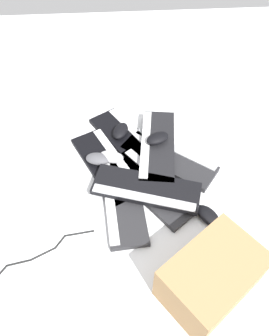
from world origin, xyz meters
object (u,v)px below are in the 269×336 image
(keyboard_0, at_px, (107,165))
(mouse_4, at_px, (98,159))
(keyboard_2, at_px, (150,186))
(keyboard_5, at_px, (146,189))
(keyboard_4, at_px, (127,140))
(mouse_2, at_px, (120,131))
(mouse_0, at_px, (111,157))
(keyboard_1, at_px, (123,199))
(mouse_3, at_px, (208,216))
(keyboard_6, at_px, (157,145))
(keyboard_3, at_px, (169,158))
(cardboard_box, at_px, (211,277))
(mouse_1, at_px, (158,138))

(keyboard_0, height_order, mouse_4, mouse_4)
(keyboard_2, distance_m, keyboard_5, 0.05)
(keyboard_4, xyz_separation_m, mouse_2, (0.03, -0.03, 0.04))
(mouse_4, bearing_deg, mouse_0, 19.37)
(keyboard_1, distance_m, mouse_3, 0.35)
(keyboard_1, bearing_deg, keyboard_6, -122.75)
(keyboard_6, xyz_separation_m, mouse_2, (0.16, -0.10, 0.01))
(keyboard_5, relative_size, mouse_0, 4.23)
(keyboard_0, distance_m, keyboard_5, 0.23)
(keyboard_4, distance_m, keyboard_5, 0.33)
(keyboard_3, xyz_separation_m, mouse_0, (0.26, 0.01, 0.04))
(keyboard_0, relative_size, keyboard_1, 1.02)
(keyboard_0, bearing_deg, keyboard_3, -175.39)
(keyboard_5, distance_m, mouse_4, 0.26)
(mouse_2, xyz_separation_m, cardboard_box, (-0.27, 0.74, 0.04))
(mouse_3, distance_m, mouse_4, 0.53)
(keyboard_4, xyz_separation_m, mouse_3, (-0.30, 0.45, 0.01))
(keyboard_3, bearing_deg, mouse_1, -53.51)
(keyboard_5, distance_m, mouse_1, 0.27)
(keyboard_0, relative_size, mouse_2, 4.19)
(keyboard_1, bearing_deg, mouse_3, 162.27)
(keyboard_6, bearing_deg, keyboard_3, 131.41)
(keyboard_5, bearing_deg, keyboard_2, -121.05)
(mouse_1, bearing_deg, keyboard_5, 48.60)
(mouse_1, bearing_deg, keyboard_0, -4.57)
(keyboard_1, xyz_separation_m, cardboard_box, (-0.27, 0.38, 0.08))
(keyboard_6, height_order, cardboard_box, cardboard_box)
(keyboard_6, xyz_separation_m, cardboard_box, (-0.10, 0.64, 0.05))
(keyboard_3, relative_size, mouse_4, 3.99)
(cardboard_box, bearing_deg, mouse_3, -102.55)
(mouse_0, height_order, mouse_3, mouse_0)
(keyboard_0, xyz_separation_m, mouse_2, (-0.07, -0.18, 0.04))
(keyboard_4, distance_m, keyboard_6, 0.16)
(keyboard_1, xyz_separation_m, mouse_3, (-0.33, 0.11, 0.01))
(mouse_1, bearing_deg, mouse_2, -53.83)
(keyboard_6, bearing_deg, mouse_0, 16.69)
(keyboard_3, distance_m, mouse_0, 0.26)
(keyboard_2, xyz_separation_m, mouse_4, (0.22, -0.14, 0.04))
(keyboard_0, relative_size, mouse_3, 4.19)
(keyboard_5, distance_m, cardboard_box, 0.44)
(keyboard_2, height_order, keyboard_6, keyboard_6)
(keyboard_0, bearing_deg, cardboard_box, 120.67)
(keyboard_1, relative_size, keyboard_3, 1.03)
(keyboard_3, relative_size, mouse_2, 3.99)
(keyboard_0, distance_m, keyboard_1, 0.20)
(keyboard_0, xyz_separation_m, mouse_0, (-0.02, -0.02, 0.04))
(cardboard_box, bearing_deg, keyboard_6, -81.08)
(keyboard_4, xyz_separation_m, mouse_1, (-0.14, 0.06, 0.07))
(keyboard_5, bearing_deg, keyboard_1, 12.90)
(mouse_4, distance_m, cardboard_box, 0.69)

